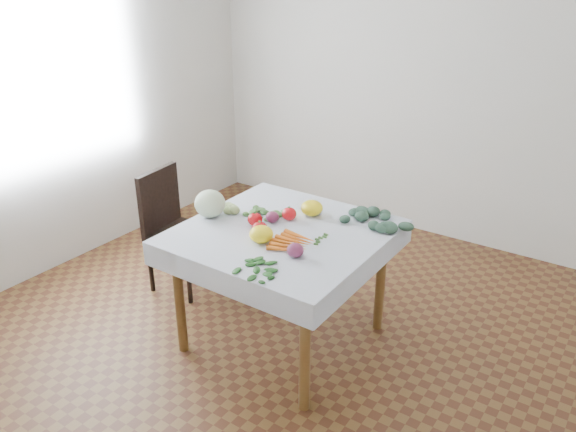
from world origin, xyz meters
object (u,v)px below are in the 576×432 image
object	(u,v)px
carrot_bunch	(292,243)
table	(283,246)
chair	(172,222)
heirloom_back	(312,208)
cabbage	(210,204)

from	to	relation	value
carrot_bunch	table	bearing A→B (deg)	140.24
chair	heirloom_back	xyz separation A→B (m)	(1.06, 0.17, 0.30)
heirloom_back	cabbage	bearing A→B (deg)	-143.88
heirloom_back	carrot_bunch	distance (m)	0.43
table	cabbage	world-z (taller)	cabbage
table	cabbage	bearing A→B (deg)	-169.92
table	chair	xyz separation A→B (m)	(-1.04, 0.11, -0.15)
table	chair	size ratio (longest dim) A/B	1.15
chair	cabbage	distance (m)	0.68
table	carrot_bunch	size ratio (longest dim) A/B	4.04
chair	heirloom_back	distance (m)	1.11
table	chair	bearing A→B (deg)	173.97
carrot_bunch	heirloom_back	bearing A→B (deg)	107.71
table	carrot_bunch	bearing A→B (deg)	-39.76
cabbage	heirloom_back	distance (m)	0.62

